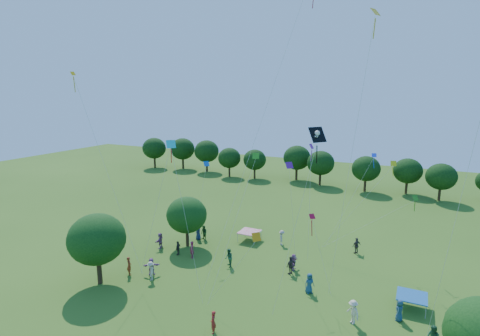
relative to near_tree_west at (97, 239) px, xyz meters
The scene contains 37 objects.
near_tree_west is the anchor object (origin of this frame).
near_tree_north 10.51m from the near_tree_west, 76.83° to the left, with size 4.36×4.36×5.53m.
treeline 45.35m from the near_tree_west, 76.34° to the left, with size 88.01×8.77×6.77m.
tent_red_stripe 16.84m from the near_tree_west, 61.51° to the left, with size 2.20×2.20×1.10m.
tent_blue 26.18m from the near_tree_west, 17.01° to the left, with size 2.20×2.20×1.10m.
crowd_person_0 13.03m from the near_tree_west, 78.94° to the left, with size 0.90×0.49×1.82m, color navy.
crowd_person_1 13.00m from the near_tree_west, ahead, with size 0.61×0.39×1.64m, color maroon.
crowd_person_2 12.15m from the near_tree_west, 41.46° to the left, with size 0.89×0.48×1.81m, color #275B3A.
crowd_person_3 21.61m from the near_tree_west, ahead, with size 1.19×0.53×1.82m, color beige.
crowd_person_4 25.49m from the near_tree_west, 39.94° to the left, with size 1.01×0.46×1.73m, color #473C39.
crowd_person_5 5.56m from the near_tree_west, 46.13° to the left, with size 1.52×0.54×1.63m, color #9F5C9D.
crowd_person_6 18.53m from the near_tree_west, 20.66° to the left, with size 0.85×0.46×1.73m, color navy.
crowd_person_7 9.62m from the near_tree_west, 60.35° to the left, with size 0.66×0.42×1.75m, color maroon.
crowd_person_9 5.48m from the near_tree_west, 33.30° to the left, with size 1.14×0.51×1.74m, color #C1B99B.
crowd_person_10 17.43m from the near_tree_west, 31.38° to the left, with size 1.02×0.46×1.73m, color #3C3530.
crowd_person_11 17.94m from the near_tree_west, 34.05° to the left, with size 1.48×0.53×1.58m, color #9E5C91.
crowd_person_12 24.94m from the near_tree_west, 12.83° to the left, with size 0.80×0.43×1.63m, color navy.
crowd_person_13 4.20m from the near_tree_west, 62.37° to the left, with size 0.65×0.42×1.73m, color maroon.
crowd_person_14 13.33m from the near_tree_west, 76.13° to the left, with size 0.81×0.44×1.65m, color #244F22.
crowd_person_15 19.24m from the near_tree_west, 52.31° to the left, with size 1.08×0.49×1.66m, color #BBA395.
crowd_person_16 9.02m from the near_tree_west, 70.50° to the left, with size 0.87×0.40×1.49m, color #36312B.
crowd_person_17 9.09m from the near_tree_west, 89.65° to the left, with size 1.59×0.57×1.71m, color #915485.
pirate_kite 20.83m from the near_tree_west, ahead, with size 2.99×1.54×13.10m.
red_high_kite 24.64m from the near_tree_west, 30.11° to the left, with size 5.84×9.45×25.89m.
small_kite_0 9.35m from the near_tree_west, 12.30° to the left, with size 3.48×0.75×11.62m.
small_kite_1 8.86m from the near_tree_west, ahead, with size 4.58×1.82×16.83m.
small_kite_2 26.11m from the near_tree_west, 34.10° to the left, with size 6.25×1.56×9.05m.
small_kite_3 14.29m from the near_tree_west, 11.78° to the left, with size 2.23×4.43×10.76m.
small_kite_4 25.96m from the near_tree_west, 39.67° to the left, with size 3.97×3.75×9.26m.
small_kite_5 20.06m from the near_tree_west, 36.44° to the left, with size 0.71×2.05×10.57m.
small_kite_7 11.33m from the near_tree_west, ahead, with size 2.85×0.73×11.92m.
small_kite_8 18.56m from the near_tree_west, 11.71° to the left, with size 1.77×1.09×6.58m.
small_kite_9 15.93m from the near_tree_west, ahead, with size 5.24×3.00×7.24m.
small_kite_10 24.70m from the near_tree_west, 10.26° to the left, with size 2.54×1.59×20.30m.
small_kite_11 27.71m from the near_tree_west, 32.76° to the left, with size 8.29×2.20×5.86m.
small_kite_12 12.31m from the near_tree_west, 67.84° to the left, with size 1.90×0.64×8.22m.
small_kite_13 17.53m from the near_tree_west, 30.58° to the left, with size 0.72×2.12×9.34m.
Camera 1 is at (11.87, -10.62, 16.54)m, focal length 28.00 mm.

